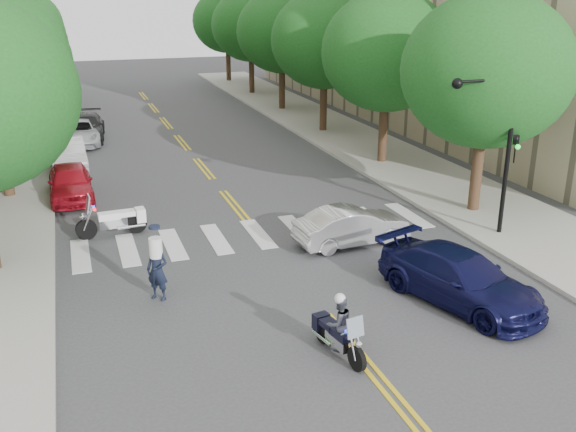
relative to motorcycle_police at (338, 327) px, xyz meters
name	(u,v)px	position (x,y,z in m)	size (l,w,h in m)	color
ground	(325,315)	(0.47, 1.94, -0.74)	(140.00, 140.00, 0.00)	#38383A
sidewalk_left	(5,154)	(-9.03, 23.94, -0.67)	(5.00, 60.00, 0.15)	#9E9991
sidewalk_right	(333,130)	(9.97, 23.94, -0.67)	(5.00, 60.00, 0.15)	#9E9991
tree_l_2	(4,48)	(-8.33, 23.94, 4.81)	(6.40, 6.40, 8.45)	#382316
tree_l_3	(13,38)	(-8.33, 31.94, 4.81)	(6.40, 6.40, 8.45)	#382316
tree_l_4	(19,30)	(-8.33, 39.94, 4.81)	(6.40, 6.40, 8.45)	#382316
tree_l_5	(24,25)	(-8.33, 47.94, 4.81)	(6.40, 6.40, 8.45)	#382316
tree_r_0	(487,71)	(9.27, 7.94, 4.81)	(6.40, 6.40, 8.45)	#382316
tree_r_1	(387,52)	(9.27, 15.94, 4.81)	(6.40, 6.40, 8.45)	#382316
tree_r_2	(325,40)	(9.27, 23.94, 4.81)	(6.40, 6.40, 8.45)	#382316
tree_r_3	(282,32)	(9.27, 31.94, 4.81)	(6.40, 6.40, 8.45)	#382316
tree_r_4	(251,26)	(9.27, 39.94, 4.81)	(6.40, 6.40, 8.45)	#382316
tree_r_5	(227,21)	(9.27, 47.94, 4.81)	(6.40, 6.40, 8.45)	#382316
traffic_signal_pole	(499,135)	(8.19, 5.44, 2.98)	(2.82, 0.42, 6.00)	black
motorcycle_police	(338,327)	(0.00, 0.00, 0.00)	(0.77, 2.04, 1.66)	black
motorcycle_parked	(118,220)	(-4.33, 9.99, -0.18)	(2.52, 0.67, 1.63)	black
officer_standing	(157,270)	(-3.69, 4.40, 0.16)	(0.66, 0.43, 1.81)	black
convertible	(352,226)	(3.28, 6.44, -0.07)	(1.41, 4.05, 1.33)	silver
sedan_blue	(460,278)	(4.34, 1.44, 0.00)	(2.08, 5.11, 1.48)	#0D0E36
parked_car_a	(70,182)	(-5.83, 14.94, 0.00)	(1.76, 4.37, 1.49)	#B01221
parked_car_b	(68,155)	(-5.83, 19.94, 0.01)	(1.59, 4.56, 1.50)	silver
parked_car_c	(79,132)	(-5.12, 25.44, -0.06)	(2.27, 4.93, 1.37)	#B4B8BC
parked_car_d	(86,128)	(-4.73, 26.44, 0.00)	(2.09, 5.13, 1.49)	black
parked_car_e	(64,104)	(-5.83, 35.94, -0.08)	(1.55, 3.86, 1.32)	gray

